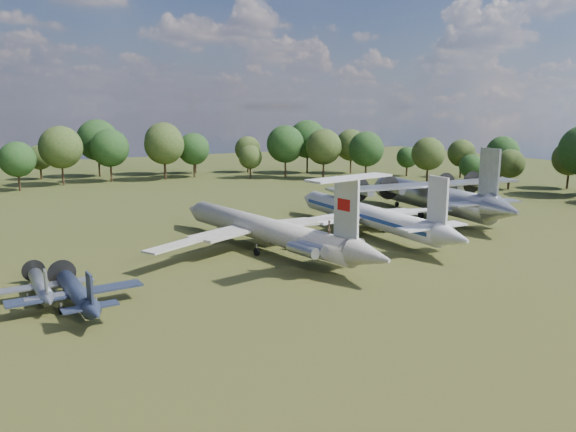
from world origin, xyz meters
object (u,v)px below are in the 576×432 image
il62_airliner (265,234)px  small_prop_west (78,297)px  tu104_jet (367,219)px  small_prop_northwest (41,289)px  person_on_il62 (329,227)px  an12_transport (430,200)px

il62_airliner → small_prop_west: (-25.23, -11.59, -0.98)m
tu104_jet → small_prop_northwest: 46.75m
il62_airliner → person_on_il62: bearing=-90.0°
il62_airliner → small_prop_northwest: 28.79m
tu104_jet → person_on_il62: size_ratio=27.75×
person_on_il62 → small_prop_northwest: bearing=-35.3°
il62_airliner → small_prop_west: size_ratio=2.68×
il62_airliner → small_prop_west: bearing=-165.5°
small_prop_west → person_on_il62: (27.41, -0.57, 3.96)m
an12_transport → small_prop_west: an12_transport is taller
tu104_jet → small_prop_northwest: (-45.93, -8.63, -1.14)m
person_on_il62 → il62_airliner: bearing=-105.0°
small_prop_northwest → person_on_il62: size_ratio=8.92×
tu104_jet → an12_transport: bearing=18.8°
small_prop_northwest → person_on_il62: (30.13, -5.38, 4.17)m
tu104_jet → small_prop_northwest: size_ratio=3.11×
il62_airliner → an12_transport: size_ratio=1.07×
tu104_jet → small_prop_northwest: bearing=-168.5°
small_prop_northwest → il62_airliner: bearing=11.9°
an12_transport → small_prop_west: (-60.99, -19.18, -1.53)m
an12_transport → person_on_il62: person_on_il62 is taller
small_prop_west → small_prop_northwest: (-2.72, 4.81, -0.21)m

